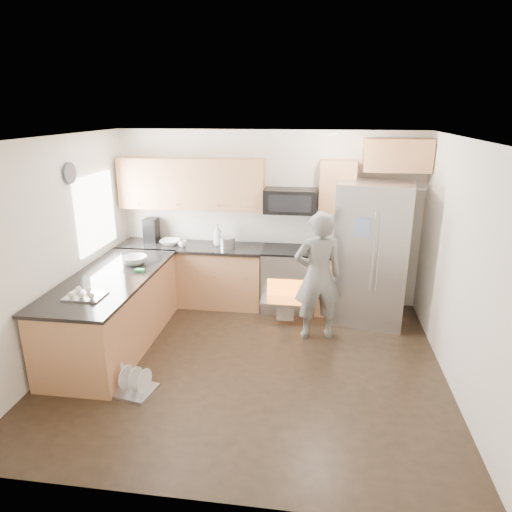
# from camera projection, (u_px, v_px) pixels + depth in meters

# --- Properties ---
(ground) EXTENTS (4.50, 4.50, 0.00)m
(ground) POSITION_uv_depth(u_px,v_px,m) (248.00, 364.00, 5.40)
(ground) COLOR black
(ground) RESTS_ON ground
(room_shell) EXTENTS (4.54, 4.04, 2.62)m
(room_shell) POSITION_uv_depth(u_px,v_px,m) (244.00, 227.00, 4.90)
(room_shell) COLOR white
(room_shell) RESTS_ON ground
(back_cabinet_run) EXTENTS (4.45, 0.64, 2.50)m
(back_cabinet_run) POSITION_uv_depth(u_px,v_px,m) (227.00, 243.00, 6.82)
(back_cabinet_run) COLOR #B37147
(back_cabinet_run) RESTS_ON ground
(peninsula) EXTENTS (0.96, 2.36, 1.03)m
(peninsula) POSITION_uv_depth(u_px,v_px,m) (113.00, 311.00, 5.72)
(peninsula) COLOR #B37147
(peninsula) RESTS_ON ground
(stove_range) EXTENTS (0.76, 0.97, 1.79)m
(stove_range) POSITION_uv_depth(u_px,v_px,m) (289.00, 265.00, 6.74)
(stove_range) COLOR #B7B7BC
(stove_range) RESTS_ON ground
(refrigerator) EXTENTS (1.08, 0.90, 1.97)m
(refrigerator) POSITION_uv_depth(u_px,v_px,m) (371.00, 254.00, 6.26)
(refrigerator) COLOR #B7B7BC
(refrigerator) RESTS_ON ground
(person) EXTENTS (0.69, 0.54, 1.70)m
(person) POSITION_uv_depth(u_px,v_px,m) (318.00, 276.00, 5.81)
(person) COLOR slate
(person) RESTS_ON ground
(dish_rack) EXTENTS (0.54, 0.46, 0.29)m
(dish_rack) POSITION_uv_depth(u_px,v_px,m) (131.00, 384.00, 4.87)
(dish_rack) COLOR #B7B7BC
(dish_rack) RESTS_ON ground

